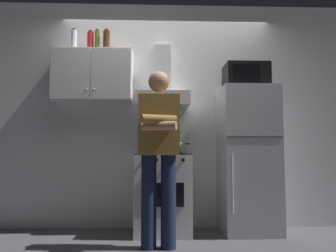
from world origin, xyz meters
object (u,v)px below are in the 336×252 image
upper_cabinet (93,77)px  bottle_soda_red (90,42)px  stove_oven (163,193)px  refrigerator (248,159)px  range_hood (162,90)px  bottle_olive_oil (97,41)px  person_standing (159,150)px  cooking_pot (175,147)px  bottle_vodka_clear (74,41)px  microwave (246,77)px  bottle_rum_dark (106,41)px

upper_cabinet → bottle_soda_red: size_ratio=3.49×
stove_oven → refrigerator: size_ratio=0.55×
bottle_soda_red → upper_cabinet: bearing=-34.3°
range_hood → bottle_olive_oil: size_ratio=2.76×
bottle_olive_oil → person_standing: bearing=-46.4°
refrigerator → bottle_soda_red: 2.27m
cooking_pot → bottle_vodka_clear: bearing=166.5°
refrigerator → bottle_olive_oil: bottle_olive_oil is taller
upper_cabinet → microwave: upper_cabinet is taller
microwave → bottle_soda_red: (-1.80, 0.14, 0.43)m
cooking_pot → bottle_rum_dark: size_ratio=1.19×
upper_cabinet → bottle_olive_oil: bottle_olive_oil is taller
bottle_rum_dark → bottle_soda_red: bottle_rum_dark is taller
bottle_vodka_clear → bottle_olive_oil: size_ratio=1.04×
person_standing → bottle_soda_red: size_ratio=6.35×
refrigerator → microwave: size_ratio=3.33×
upper_cabinet → cooking_pot: bearing=-14.7°
refrigerator → bottle_olive_oil: bearing=175.2°
upper_cabinet → bottle_olive_oil: bearing=29.3°
upper_cabinet → bottle_olive_oil: size_ratio=3.32×
microwave → cooking_pot: 1.16m
range_hood → bottle_soda_red: 1.02m
cooking_pot → bottle_rum_dark: (-0.79, 0.25, 1.25)m
microwave → bottle_olive_oil: 1.77m
refrigerator → bottle_soda_red: (-1.80, 0.16, 1.37)m
stove_oven → bottle_olive_oil: size_ratio=3.22×
range_hood → bottle_vodka_clear: bottle_vodka_clear is taller
range_hood → cooking_pot: 0.72m
cooking_pot → bottle_vodka_clear: size_ratio=1.12×
refrigerator → bottle_rum_dark: bearing=175.3°
bottle_olive_oil → cooking_pot: bearing=-16.4°
bottle_vodka_clear → bottle_rum_dark: bottle_vodka_clear is taller
microwave → bottle_rum_dark: bottle_rum_dark is taller
bottle_olive_oil → bottle_rum_dark: bearing=-7.1°
stove_oven → range_hood: (0.00, 0.13, 1.16)m
person_standing → bottle_soda_red: 1.68m
cooking_pot → bottle_rum_dark: bottle_rum_dark is taller
stove_oven → bottle_olive_oil: bottle_olive_oil is taller
refrigerator → person_standing: person_standing is taller
bottle_olive_oil → refrigerator: bearing=-4.8°
refrigerator → bottle_olive_oil: 2.21m
bottle_rum_dark → person_standing: bearing=-50.6°
microwave → person_standing: bearing=-148.0°
bottle_rum_dark → bottle_olive_oil: 0.11m
bottle_rum_dark → stove_oven: bearing=-11.3°
bottle_vodka_clear → upper_cabinet: bearing=-8.4°
microwave → refrigerator: bearing=-89.1°
stove_oven → refrigerator: bearing=0.0°
upper_cabinet → microwave: size_ratio=1.88×
stove_oven → range_hood: range_hood is taller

